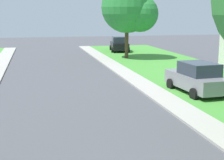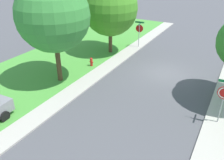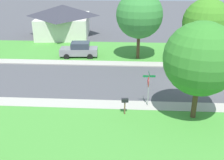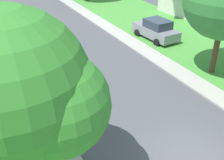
{
  "view_description": "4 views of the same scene",
  "coord_description": "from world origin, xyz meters",
  "px_view_note": "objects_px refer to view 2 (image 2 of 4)",
  "views": [
    {
      "loc": [
        -1.8,
        -4.81,
        4.38
      ],
      "look_at": [
        1.6,
        9.95,
        1.4
      ],
      "focal_mm": 54.62,
      "sensor_mm": 36.0,
      "label": 1
    },
    {
      "loc": [
        -4.7,
        17.08,
        8.46
      ],
      "look_at": [
        1.88,
        5.49,
        1.4
      ],
      "focal_mm": 37.36,
      "sensor_mm": 36.0,
      "label": 2
    },
    {
      "loc": [
        -22.97,
        6.43,
        10.01
      ],
      "look_at": [
        -2.99,
        7.63,
        1.4
      ],
      "focal_mm": 43.32,
      "sensor_mm": 36.0,
      "label": 3
    },
    {
      "loc": [
        -6.8,
        -5.99,
        8.61
      ],
      "look_at": [
        -0.87,
        5.28,
        1.4
      ],
      "focal_mm": 44.14,
      "sensor_mm": 36.0,
      "label": 4
    }
  ],
  "objects_px": {
    "tree_sidewalk_near": "(52,17)",
    "tree_corner_large": "(109,9)",
    "stop_sign_far_corner": "(224,95)",
    "fire_hydrant": "(91,62)",
    "stop_sign_near_corner": "(139,30)"
  },
  "relations": [
    {
      "from": "tree_sidewalk_near",
      "to": "tree_corner_large",
      "type": "xyz_separation_m",
      "value": [
        -0.36,
        -7.09,
        -0.67
      ]
    },
    {
      "from": "stop_sign_far_corner",
      "to": "fire_hydrant",
      "type": "relative_size",
      "value": 3.34
    },
    {
      "from": "tree_sidewalk_near",
      "to": "tree_corner_large",
      "type": "distance_m",
      "value": 7.13
    },
    {
      "from": "stop_sign_near_corner",
      "to": "fire_hydrant",
      "type": "xyz_separation_m",
      "value": [
        1.61,
        6.4,
        -1.45
      ]
    },
    {
      "from": "fire_hydrant",
      "to": "stop_sign_far_corner",
      "type": "bearing_deg",
      "value": 164.53
    },
    {
      "from": "stop_sign_near_corner",
      "to": "stop_sign_far_corner",
      "type": "xyz_separation_m",
      "value": [
        -9.06,
        9.35,
        0.0
      ]
    },
    {
      "from": "stop_sign_far_corner",
      "to": "stop_sign_near_corner",
      "type": "bearing_deg",
      "value": -45.92
    },
    {
      "from": "tree_corner_large",
      "to": "fire_hydrant",
      "type": "relative_size",
      "value": 8.24
    },
    {
      "from": "stop_sign_far_corner",
      "to": "fire_hydrant",
      "type": "bearing_deg",
      "value": -15.47
    },
    {
      "from": "stop_sign_far_corner",
      "to": "fire_hydrant",
      "type": "xyz_separation_m",
      "value": [
        10.66,
        -2.95,
        -1.45
      ]
    },
    {
      "from": "stop_sign_far_corner",
      "to": "tree_sidewalk_near",
      "type": "height_order",
      "value": "tree_sidewalk_near"
    },
    {
      "from": "stop_sign_near_corner",
      "to": "fire_hydrant",
      "type": "distance_m",
      "value": 6.76
    },
    {
      "from": "stop_sign_far_corner",
      "to": "tree_corner_large",
      "type": "xyz_separation_m",
      "value": [
        11.2,
        -6.87,
        2.25
      ]
    },
    {
      "from": "tree_corner_large",
      "to": "stop_sign_near_corner",
      "type": "bearing_deg",
      "value": -130.92
    },
    {
      "from": "stop_sign_far_corner",
      "to": "tree_corner_large",
      "type": "distance_m",
      "value": 13.34
    }
  ]
}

